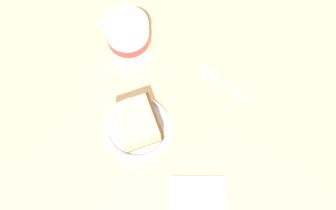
% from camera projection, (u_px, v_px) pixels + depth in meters
% --- Properties ---
extents(ground_plane, '(1.50, 1.50, 0.03)m').
position_uv_depth(ground_plane, '(141.00, 106.00, 0.74)').
color(ground_plane, tan).
extents(small_plate, '(0.14, 0.14, 0.01)m').
position_uv_depth(small_plate, '(137.00, 127.00, 0.70)').
color(small_plate, white).
rests_on(small_plate, ground_plane).
extents(cake_slice, '(0.08, 0.09, 0.05)m').
position_uv_depth(cake_slice, '(137.00, 123.00, 0.68)').
color(cake_slice, '#472814').
rests_on(cake_slice, small_plate).
extents(tea_mug, '(0.10, 0.10, 0.10)m').
position_uv_depth(tea_mug, '(128.00, 37.00, 0.72)').
color(tea_mug, white).
rests_on(tea_mug, ground_plane).
extents(teaspoon, '(0.08, 0.11, 0.01)m').
position_uv_depth(teaspoon, '(216.00, 78.00, 0.74)').
color(teaspoon, silver).
rests_on(teaspoon, ground_plane).
extents(folded_napkin, '(0.13, 0.12, 0.01)m').
position_uv_depth(folded_napkin, '(198.00, 202.00, 0.66)').
color(folded_napkin, beige).
rests_on(folded_napkin, ground_plane).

